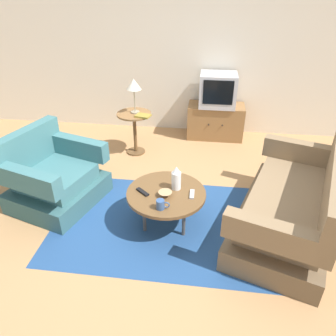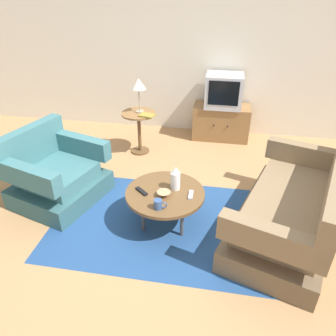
# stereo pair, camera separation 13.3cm
# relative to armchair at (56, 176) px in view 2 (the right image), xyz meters

# --- Properties ---
(ground_plane) EXTENTS (16.00, 16.00, 0.00)m
(ground_plane) POSITION_rel_armchair_xyz_m (1.37, -0.26, -0.30)
(ground_plane) COLOR #AD7F51
(back_wall) EXTENTS (9.00, 0.12, 2.70)m
(back_wall) POSITION_rel_armchair_xyz_m (1.37, 2.33, 1.05)
(back_wall) COLOR beige
(back_wall) RESTS_ON ground
(area_rug) EXTENTS (2.41, 1.59, 0.00)m
(area_rug) POSITION_rel_armchair_xyz_m (1.36, -0.26, -0.30)
(area_rug) COLOR navy
(area_rug) RESTS_ON ground
(armchair) EXTENTS (1.10, 1.16, 0.84)m
(armchair) POSITION_rel_armchair_xyz_m (0.00, 0.00, 0.00)
(armchair) COLOR #325C60
(armchair) RESTS_ON ground
(couch) EXTENTS (1.39, 1.93, 0.90)m
(couch) POSITION_rel_armchair_xyz_m (2.65, -0.19, -0.00)
(couch) COLOR brown
(couch) RESTS_ON ground
(coffee_table) EXTENTS (0.82, 0.82, 0.41)m
(coffee_table) POSITION_rel_armchair_xyz_m (1.36, -0.26, 0.08)
(coffee_table) COLOR brown
(coffee_table) RESTS_ON ground
(side_table) EXTENTS (0.49, 0.49, 0.63)m
(side_table) POSITION_rel_armchair_xyz_m (0.68, 1.30, 0.15)
(side_table) COLOR olive
(side_table) RESTS_ON ground
(tv_stand) EXTENTS (0.89, 0.46, 0.55)m
(tv_stand) POSITION_rel_armchair_xyz_m (1.86, 2.01, -0.03)
(tv_stand) COLOR olive
(tv_stand) RESTS_ON ground
(television) EXTENTS (0.56, 0.46, 0.50)m
(television) POSITION_rel_armchair_xyz_m (1.86, 1.99, 0.50)
(television) COLOR #B7B7BC
(television) RESTS_ON tv_stand
(table_lamp) EXTENTS (0.21, 0.21, 0.48)m
(table_lamp) POSITION_rel_armchair_xyz_m (0.70, 1.33, 0.72)
(table_lamp) COLOR #9E937A
(table_lamp) RESTS_ON side_table
(vase) EXTENTS (0.10, 0.10, 0.26)m
(vase) POSITION_rel_armchair_xyz_m (1.45, -0.18, 0.24)
(vase) COLOR white
(vase) RESTS_ON coffee_table
(mug) EXTENTS (0.13, 0.08, 0.10)m
(mug) POSITION_rel_armchair_xyz_m (1.34, -0.54, 0.16)
(mug) COLOR #335184
(mug) RESTS_ON coffee_table
(bowl) EXTENTS (0.14, 0.14, 0.05)m
(bowl) POSITION_rel_armchair_xyz_m (1.36, -0.33, 0.14)
(bowl) COLOR tan
(bowl) RESTS_ON coffee_table
(tv_remote_dark) EXTENTS (0.15, 0.14, 0.02)m
(tv_remote_dark) POSITION_rel_armchair_xyz_m (1.12, -0.30, 0.12)
(tv_remote_dark) COLOR black
(tv_remote_dark) RESTS_ON coffee_table
(tv_remote_silver) EXTENTS (0.05, 0.15, 0.02)m
(tv_remote_silver) POSITION_rel_armchair_xyz_m (1.62, -0.28, 0.12)
(tv_remote_silver) COLOR #B2B2B7
(tv_remote_silver) RESTS_ON coffee_table
(book) EXTENTS (0.23, 0.19, 0.02)m
(book) POSITION_rel_armchair_xyz_m (0.84, 1.19, 0.34)
(book) COLOR olive
(book) RESTS_ON side_table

